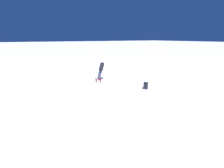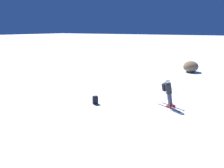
% 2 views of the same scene
% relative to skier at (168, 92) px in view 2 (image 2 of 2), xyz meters
% --- Properties ---
extents(ground_plane, '(300.00, 300.00, 0.00)m').
position_rel_skier_xyz_m(ground_plane, '(0.84, -0.13, -0.98)').
color(ground_plane, white).
extents(skier, '(1.37, 1.72, 1.79)m').
position_rel_skier_xyz_m(skier, '(0.00, 0.00, 0.00)').
color(skier, black).
rests_on(skier, ground).
extents(spare_backpack, '(0.37, 0.36, 0.50)m').
position_rel_skier_xyz_m(spare_backpack, '(-1.56, 3.97, -0.74)').
color(spare_backpack, black).
rests_on(spare_backpack, ground).
extents(exposed_boulder_1, '(1.76, 1.50, 1.15)m').
position_rel_skier_xyz_m(exposed_boulder_1, '(11.84, 1.16, -0.41)').
color(exposed_boulder_1, brown).
rests_on(exposed_boulder_1, ground).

